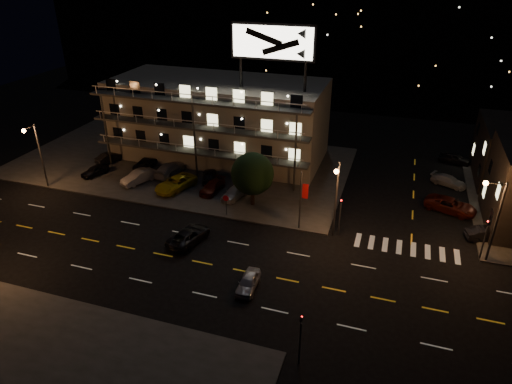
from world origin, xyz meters
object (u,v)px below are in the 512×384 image
(lot_car_2, at_px, (176,183))
(lot_car_4, at_px, (235,192))
(road_car_west, at_px, (189,235))
(tree, at_px, (252,175))
(lot_car_7, at_px, (170,169))
(side_car_0, at_px, (487,234))
(road_car_east, at_px, (248,282))

(lot_car_2, height_order, lot_car_4, lot_car_2)
(lot_car_4, xyz_separation_m, road_car_west, (-1.11, -9.68, -0.14))
(tree, bearing_deg, lot_car_4, 160.90)
(lot_car_4, bearing_deg, lot_car_2, -166.18)
(lot_car_2, height_order, lot_car_7, lot_car_2)
(side_car_0, relative_size, road_car_east, 1.11)
(lot_car_7, relative_size, road_car_east, 1.41)
(lot_car_2, relative_size, side_car_0, 1.35)
(lot_car_2, distance_m, road_car_west, 11.42)
(tree, xyz_separation_m, road_car_west, (-3.52, -8.84, -3.07))
(road_car_east, bearing_deg, lot_car_4, 112.65)
(side_car_0, height_order, road_car_west, road_car_west)
(road_car_east, bearing_deg, lot_car_2, 132.32)
(lot_car_7, height_order, road_car_east, lot_car_7)
(lot_car_7, bearing_deg, road_car_east, 139.41)
(lot_car_2, xyz_separation_m, road_car_west, (6.27, -9.54, -0.21))
(lot_car_2, xyz_separation_m, lot_car_7, (-2.64, 3.54, -0.01))
(lot_car_4, height_order, road_car_east, lot_car_4)
(lot_car_4, bearing_deg, tree, -6.33)
(tree, bearing_deg, road_car_east, -72.75)
(lot_car_2, bearing_deg, road_car_east, -27.27)
(tree, height_order, road_car_east, tree)
(lot_car_4, xyz_separation_m, lot_car_7, (-10.03, 3.40, 0.06))
(tree, distance_m, lot_car_2, 10.22)
(lot_car_4, xyz_separation_m, side_car_0, (26.43, -0.38, -0.17))
(tree, relative_size, side_car_0, 1.51)
(tree, xyz_separation_m, road_car_east, (4.26, -13.71, -3.15))
(lot_car_2, height_order, road_car_east, lot_car_2)
(lot_car_7, xyz_separation_m, road_car_east, (16.69, -17.94, -0.28))
(lot_car_4, relative_size, road_car_east, 1.11)
(tree, height_order, lot_car_4, tree)
(tree, bearing_deg, side_car_0, 1.08)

